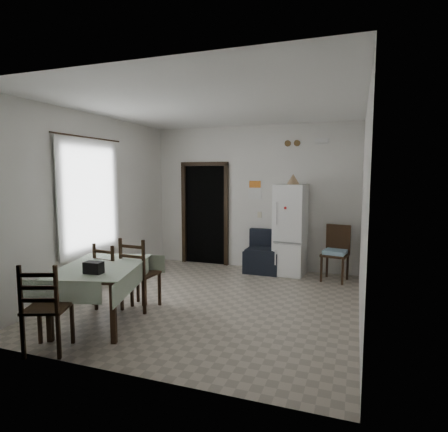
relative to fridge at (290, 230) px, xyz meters
name	(u,v)px	position (x,y,z in m)	size (l,w,h in m)	color
ground	(213,301)	(-0.83, -1.93, -0.87)	(4.50, 4.50, 0.00)	#A39685
ceiling	(212,106)	(-0.83, -1.93, 2.03)	(4.20, 4.50, 0.02)	white
wall_back	(253,197)	(-0.83, 0.32, 0.58)	(4.20, 0.02, 2.90)	silver
wall_front	(123,225)	(-0.83, -4.18, 0.58)	(4.20, 0.02, 2.90)	silver
wall_left	(96,203)	(-2.93, -1.93, 0.58)	(0.02, 4.50, 2.90)	silver
wall_right	(364,211)	(1.27, -1.93, 0.58)	(0.02, 4.50, 2.90)	silver
doorway	(209,214)	(-1.88, 0.52, 0.19)	(1.06, 0.52, 2.22)	black
window_recess	(85,197)	(-2.98, -2.13, 0.68)	(0.10, 1.20, 1.60)	silver
curtain	(90,197)	(-2.87, -2.13, 0.68)	(0.02, 1.45, 1.85)	silver
curtain_rod	(88,137)	(-2.86, -2.13, 1.63)	(0.02, 0.02, 1.60)	black
calendar	(255,189)	(-0.78, 0.31, 0.75)	(0.28, 0.02, 0.40)	white
calendar_image	(255,184)	(-0.78, 0.30, 0.85)	(0.24, 0.01, 0.14)	orange
light_switch	(260,215)	(-0.68, 0.31, 0.23)	(0.08, 0.02, 0.12)	beige
vent_left	(288,143)	(-0.13, 0.30, 1.65)	(0.12, 0.12, 0.03)	brown
vent_right	(297,143)	(0.05, 0.30, 1.65)	(0.12, 0.12, 0.03)	brown
emergency_light	(322,141)	(0.52, 0.28, 1.68)	(0.25, 0.07, 0.09)	white
fridge	(290,230)	(0.00, 0.00, 0.00)	(0.56, 0.56, 1.73)	white
tan_cone	(293,179)	(0.03, 0.01, 0.96)	(0.24, 0.24, 0.20)	tan
navy_seat	(263,251)	(-0.52, 0.00, -0.45)	(0.68, 0.66, 0.82)	black
corner_chair	(335,254)	(0.84, -0.18, -0.36)	(0.44, 0.44, 1.01)	black
dining_table	(102,293)	(-1.90, -3.16, -0.49)	(0.95, 1.44, 0.75)	#9DAD94
black_bag	(94,268)	(-1.73, -3.52, -0.05)	(0.22, 0.13, 0.14)	black
dining_chair_far_left	(114,276)	(-2.06, -2.69, -0.39)	(0.41, 0.41, 0.96)	black
dining_chair_far_right	(141,273)	(-1.70, -2.55, -0.35)	(0.44, 0.44, 1.03)	black
dining_chair_near_head	(47,307)	(-1.92, -4.04, -0.37)	(0.43, 0.43, 1.00)	black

